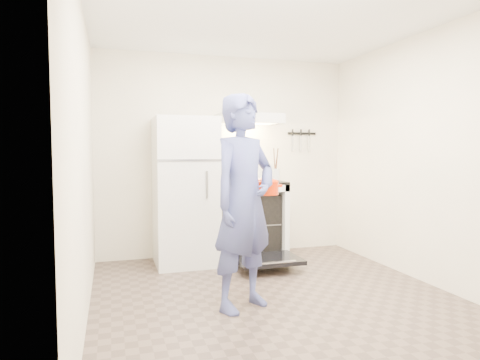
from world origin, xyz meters
name	(u,v)px	position (x,y,z in m)	size (l,w,h in m)	color
floor	(278,299)	(0.00, 0.00, 0.00)	(3.60, 3.60, 0.00)	brown
back_wall	(226,156)	(0.00, 1.80, 1.25)	(3.20, 0.02, 2.50)	white
refrigerator	(185,191)	(-0.58, 1.45, 0.85)	(0.70, 0.70, 1.70)	white
stove_body	(251,221)	(0.23, 1.48, 0.46)	(0.76, 0.65, 0.92)	white
cooktop	(251,182)	(0.23, 1.48, 0.94)	(0.76, 0.65, 0.03)	black
backsplash	(244,172)	(0.23, 1.76, 1.05)	(0.76, 0.07, 0.20)	white
oven_door	(267,259)	(0.23, 0.88, 0.12)	(0.70, 0.54, 0.04)	black
oven_rack	(251,222)	(0.23, 1.48, 0.44)	(0.60, 0.52, 0.01)	slate
range_hood	(249,119)	(0.23, 1.55, 1.71)	(0.76, 0.50, 0.12)	white
knife_strip	(302,133)	(1.05, 1.79, 1.55)	(0.40, 0.02, 0.03)	black
pizza_stone	(246,221)	(0.18, 1.49, 0.45)	(0.36, 0.36, 0.02)	#846048
tea_kettle	(227,170)	(-0.02, 1.65, 1.08)	(0.22, 0.18, 0.27)	#BABABF
utensil_jar	(276,174)	(0.46, 1.22, 1.05)	(0.09, 0.09, 0.13)	silver
person	(244,202)	(-0.35, -0.10, 0.89)	(0.65, 0.43, 1.79)	#3F4C7E
dutch_oven	(265,188)	(-0.07, 0.15, 0.98)	(0.32, 0.25, 0.21)	red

